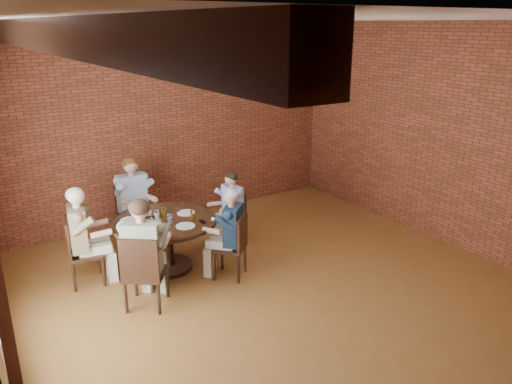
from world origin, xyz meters
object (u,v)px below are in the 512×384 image
diner_b (134,202)px  chair_a (234,217)px  chair_e (235,244)px  diner_e (229,234)px  chair_c (78,249)px  chair_d (143,270)px  smartphone (202,222)px  diner_d (144,253)px  diner_a (230,211)px  diner_c (84,236)px  chair_b (133,210)px  dining_table (165,234)px

diner_b → chair_a: bearing=-39.6°
chair_e → diner_e: bearing=-90.0°
chair_c → chair_d: chair_d is taller
smartphone → diner_d: bearing=-155.4°
chair_e → smartphone: size_ratio=6.60×
diner_a → chair_e: diner_a is taller
diner_e → diner_c: bearing=-70.3°
chair_b → diner_c: (-1.02, -0.99, 0.16)m
diner_b → chair_e: (0.74, -1.85, -0.20)m
chair_b → chair_d: 2.15m
diner_a → diner_b: bearing=-135.7°
chair_d → chair_a: bearing=-114.5°
diner_a → chair_d: size_ratio=1.24×
diner_a → diner_e: bearing=-37.1°
diner_a → chair_c: 2.29m
chair_a → chair_e: chair_e is taller
chair_b → diner_e: diner_e is taller
chair_a → smartphone: 0.98m
dining_table → diner_b: diner_b is taller
diner_b → chair_e: diner_b is taller
chair_b → diner_c: diner_c is taller
chair_c → diner_d: (0.55, -1.00, 0.19)m
dining_table → chair_b: (-0.05, 1.19, -0.00)m
chair_d → diner_a: bearing=-113.8°
chair_b → chair_e: 2.09m
diner_e → diner_d: bearing=-38.6°
chair_a → chair_e: (-0.51, -0.90, 0.02)m
diner_b → chair_d: 2.06m
diner_d → diner_e: 1.25m
diner_b → diner_c: 1.36m
diner_a → chair_d: 2.06m
diner_c → diner_e: bearing=-107.3°
chair_c → smartphone: bearing=-99.8°
chair_c → smartphone: size_ratio=6.92×
diner_a → chair_b: diner_a is taller
diner_a → chair_e: bearing=-32.8°
diner_b → diner_c: bearing=-140.9°
diner_d → diner_e: size_ratio=1.11×
chair_a → diner_a: size_ratio=0.72×
chair_c → diner_c: 0.19m
chair_b → chair_d: chair_d is taller
chair_a → diner_d: (-1.81, -0.93, 0.23)m
chair_c → diner_d: size_ratio=0.67×
diner_c → diner_d: size_ratio=0.96×
diner_d → smartphone: size_ratio=10.31×
diner_d → chair_b: bearing=-68.5°
chair_b → diner_e: size_ratio=0.76×
diner_a → diner_d: diner_d is taller
diner_a → diner_b: diner_b is taller
chair_b → diner_c: bearing=-137.9°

